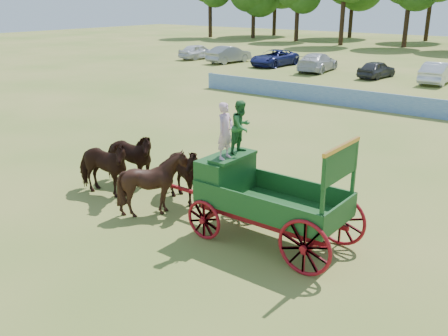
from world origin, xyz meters
TOP-DOWN VIEW (x-y plane):
  - ground at (0.00, 0.00)m, footprint 160.00×160.00m
  - horse_lead_left at (-3.81, 0.14)m, footprint 2.43×1.44m
  - horse_lead_right at (-3.81, 1.24)m, footprint 2.43×1.44m
  - horse_wheel_left at (-1.41, 0.14)m, footprint 1.97×1.81m
  - horse_wheel_right at (-1.41, 1.24)m, footprint 2.45×1.55m
  - farm_dray at (1.58, 0.71)m, footprint 5.99×2.00m
  - sponsor_banner at (-1.00, 18.00)m, footprint 26.00×0.08m
  - parked_cars at (-7.41, 30.31)m, footprint 41.38×6.81m

SIDE VIEW (x-z plane):
  - ground at x=0.00m, z-range 0.00..0.00m
  - sponsor_banner at x=-1.00m, z-range 0.00..1.05m
  - parked_cars at x=-7.41m, z-range -0.06..1.56m
  - horse_lead_left at x=-3.81m, z-range 0.00..1.92m
  - horse_lead_right at x=-3.81m, z-range 0.00..1.92m
  - horse_wheel_right at x=-1.41m, z-range 0.00..1.92m
  - horse_wheel_left at x=-1.41m, z-range 0.00..1.92m
  - farm_dray at x=1.58m, z-range -0.25..3.38m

